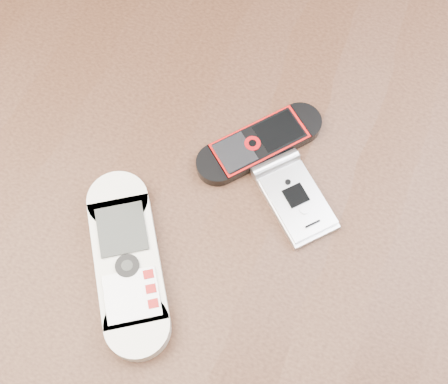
# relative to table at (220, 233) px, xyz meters

# --- Properties ---
(ground) EXTENTS (4.00, 4.00, 0.00)m
(ground) POSITION_rel_table_xyz_m (0.00, 0.00, -0.64)
(ground) COLOR #472B19
(ground) RESTS_ON ground
(table) EXTENTS (1.20, 0.80, 0.75)m
(table) POSITION_rel_table_xyz_m (0.00, 0.00, 0.00)
(table) COLOR black
(table) RESTS_ON ground
(nokia_white) EXTENTS (0.14, 0.17, 0.02)m
(nokia_white) POSITION_rel_table_xyz_m (-0.05, -0.09, 0.12)
(nokia_white) COLOR white
(nokia_white) RESTS_ON table
(nokia_black_red) EXTENTS (0.12, 0.13, 0.01)m
(nokia_black_red) POSITION_rel_table_xyz_m (0.02, 0.06, 0.11)
(nokia_black_red) COLOR black
(nokia_black_red) RESTS_ON table
(motorola_razr) EXTENTS (0.10, 0.10, 0.01)m
(motorola_razr) POSITION_rel_table_xyz_m (0.07, 0.02, 0.11)
(motorola_razr) COLOR silver
(motorola_razr) RESTS_ON table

